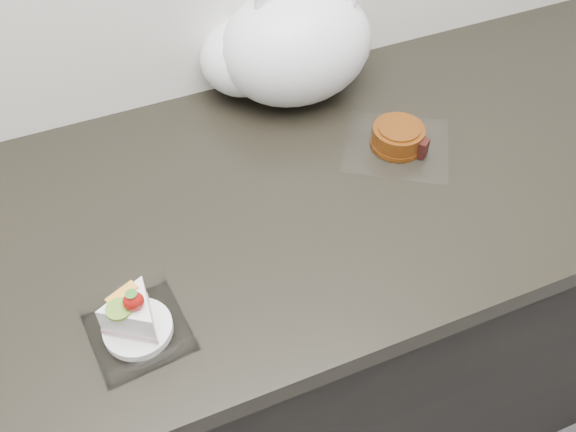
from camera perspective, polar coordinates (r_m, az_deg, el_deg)
The scene contains 4 objects.
counter at distance 1.39m, azimuth -4.87°, elevation -12.19°, with size 2.04×0.64×0.90m.
cake_tray at distance 0.89m, azimuth -13.37°, elevation -9.16°, with size 0.14×0.14×0.10m.
mooncake_wrap at distance 1.14m, azimuth 9.79°, elevation 6.78°, with size 0.24×0.24×0.04m.
plastic_bag at distance 1.19m, azimuth -0.17°, elevation 14.74°, with size 0.34×0.26×0.26m.
Camera 1 is at (-0.16, 1.01, 1.66)m, focal length 40.00 mm.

